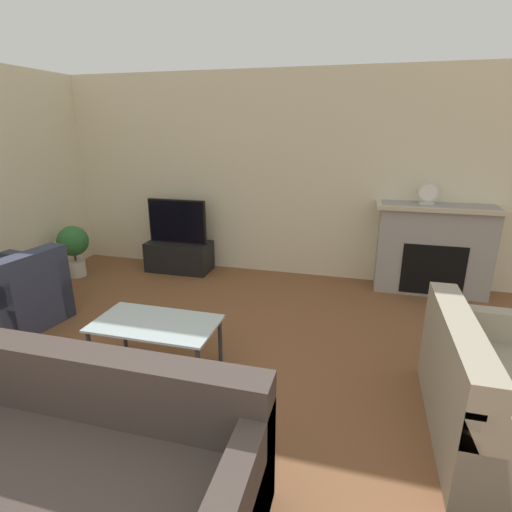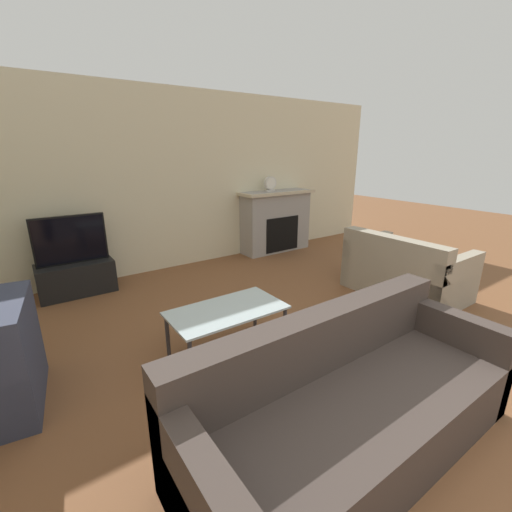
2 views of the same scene
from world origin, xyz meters
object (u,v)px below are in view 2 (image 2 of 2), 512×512
couch_sectional (349,406)px  mantel_clock (270,184)px  tv (70,240)px  couch_loveseat (404,273)px  coffee_table (227,314)px

couch_sectional → mantel_clock: bearing=59.4°
tv → mantel_clock: mantel_clock is taller
couch_loveseat → coffee_table: couch_loveseat is taller
coffee_table → mantel_clock: size_ratio=3.96×
couch_loveseat → mantel_clock: size_ratio=5.29×
couch_sectional → tv: bearing=105.4°
tv → mantel_clock: 3.28m
tv → mantel_clock: bearing=1.8°
tv → couch_sectional: 3.83m
tv → couch_loveseat: tv is taller
coffee_table → mantel_clock: mantel_clock is taller
coffee_table → mantel_clock: bearing=46.3°
couch_loveseat → mantel_clock: bearing=5.2°
coffee_table → couch_loveseat: bearing=-2.9°
tv → coffee_table: size_ratio=0.82×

